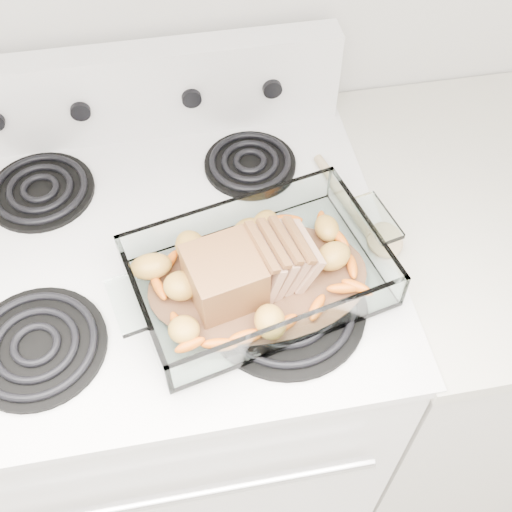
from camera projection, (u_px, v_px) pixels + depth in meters
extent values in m
cube|color=white|center=(182.00, 375.00, 1.46)|extent=(0.76, 0.65, 0.92)
cylinder|color=silver|center=(190.00, 495.00, 1.02)|extent=(0.61, 0.02, 0.02)
cube|color=white|center=(156.00, 251.00, 1.08)|extent=(0.78, 0.67, 0.02)
cube|color=white|center=(135.00, 93.00, 1.18)|extent=(0.76, 0.06, 0.18)
cylinder|color=black|center=(37.00, 347.00, 0.96)|extent=(0.21, 0.21, 0.01)
cylinder|color=black|center=(286.00, 308.00, 1.00)|extent=(0.25, 0.25, 0.01)
cylinder|color=black|center=(41.00, 191.00, 1.15)|extent=(0.19, 0.19, 0.01)
cylinder|color=black|center=(250.00, 164.00, 1.19)|extent=(0.17, 0.17, 0.01)
cylinder|color=black|center=(80.00, 110.00, 1.15)|extent=(0.04, 0.02, 0.04)
cylinder|color=black|center=(191.00, 97.00, 1.17)|extent=(0.04, 0.02, 0.04)
cylinder|color=black|center=(272.00, 88.00, 1.19)|extent=(0.04, 0.02, 0.04)
cube|color=silver|center=(458.00, 332.00, 1.53)|extent=(0.55, 0.65, 0.90)
cube|color=silver|center=(258.00, 283.00, 1.02)|extent=(0.38, 0.25, 0.01)
cube|color=silver|center=(274.00, 337.00, 0.92)|extent=(0.38, 0.01, 0.06)
cube|color=silver|center=(245.00, 211.00, 1.06)|extent=(0.38, 0.01, 0.06)
cube|color=silver|center=(137.00, 287.00, 0.97)|extent=(0.01, 0.25, 0.06)
cube|color=silver|center=(375.00, 252.00, 1.01)|extent=(0.01, 0.25, 0.06)
cylinder|color=brown|center=(258.00, 280.00, 1.01)|extent=(0.22, 0.22, 0.00)
cube|color=brown|center=(222.00, 270.00, 0.97)|extent=(0.11, 0.11, 0.09)
cube|color=tan|center=(262.00, 266.00, 0.98)|extent=(0.04, 0.10, 0.08)
cube|color=tan|center=(275.00, 264.00, 0.98)|extent=(0.04, 0.10, 0.08)
cube|color=tan|center=(287.00, 263.00, 0.99)|extent=(0.05, 0.10, 0.07)
cube|color=tan|center=(300.00, 262.00, 0.99)|extent=(0.05, 0.10, 0.07)
ellipsoid|color=orange|center=(184.00, 327.00, 0.95)|extent=(0.05, 0.02, 0.02)
ellipsoid|color=orange|center=(329.00, 304.00, 0.98)|extent=(0.05, 0.02, 0.02)
ellipsoid|color=orange|center=(338.00, 257.00, 1.03)|extent=(0.05, 0.02, 0.02)
ellipsoid|color=orange|center=(171.00, 272.00, 1.01)|extent=(0.05, 0.02, 0.02)
ellipsoid|color=#C69243|center=(168.00, 253.00, 1.02)|extent=(0.05, 0.05, 0.04)
ellipsoid|color=#C69243|center=(261.00, 235.00, 1.04)|extent=(0.05, 0.05, 0.04)
ellipsoid|color=#C69243|center=(328.00, 273.00, 1.00)|extent=(0.05, 0.05, 0.04)
cylinder|color=tan|center=(344.00, 194.00, 1.13)|extent=(0.07, 0.20, 0.02)
ellipsoid|color=tan|center=(386.00, 240.00, 1.07)|extent=(0.05, 0.07, 0.02)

